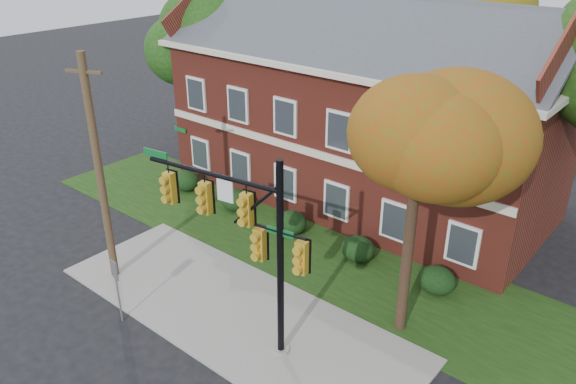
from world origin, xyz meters
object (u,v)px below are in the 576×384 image
Objects in this scene: hedge_center at (292,222)px; utility_pole at (99,172)px; tree_left_rear at (202,41)px; hedge_left at (235,200)px; traffic_signal at (246,230)px; tree_near_right at (424,148)px; hedge_far_left at (187,181)px; hedge_far_right at (437,280)px; hedge_right at (358,249)px; apartment_building at (362,99)px; tree_far_rear at (469,0)px; sign_post at (116,281)px.

hedge_center is 0.16× the size of utility_pole.
utility_pole is at bearing -59.63° from tree_left_rear.
hedge_left is 0.16× the size of tree_left_rear.
tree_near_right is at bearing 34.69° from traffic_signal.
tree_near_right is (14.22, -2.83, 6.14)m from hedge_far_left.
tree_left_rear is (-9.73, 4.14, 6.16)m from hedge_center.
utility_pole is (0.32, -7.03, 3.91)m from hedge_left.
hedge_right is at bearing 180.00° from hedge_far_right.
apartment_building is 8.84m from tree_far_rear.
tree_left_rear is at bearing 157.64° from tree_near_right.
hedge_center is 0.21× the size of traffic_signal.
hedge_left is 1.00× the size of hedge_right.
tree_left_rear is at bearing 162.63° from hedge_right.
tree_far_rear is (11.07, 8.96, 2.16)m from tree_left_rear.
tree_near_right is at bearing -1.71° from utility_pole.
tree_far_rear is (4.84, 13.09, 8.32)m from hedge_left.
tree_far_rear is 22.87m from sign_post.
hedge_center is (7.00, 0.00, 0.00)m from hedge_far_left.
utility_pole reaches higher than sign_post.
traffic_signal is 5.26m from sign_post.
tree_far_rear is at bearing 80.29° from apartment_building.
sign_post reaches higher than hedge_right.
hedge_left is 1.00× the size of hedge_far_right.
hedge_far_left is 8.91m from utility_pole.
utility_pole is 4.06m from sign_post.
tree_left_rear is at bearing -173.46° from apartment_building.
hedge_left is at bearing -123.67° from apartment_building.
tree_near_right reaches higher than hedge_far_left.
hedge_center is at bearing 41.96° from utility_pole.
apartment_building is at bearing 143.11° from hedge_far_right.
hedge_right is at bearing -17.37° from tree_left_rear.
hedge_far_left is 7.90m from tree_left_rear.
hedge_left is at bearing -110.29° from tree_far_rear.
apartment_building reaches higher than hedge_left.
hedge_right is 7.37m from traffic_signal.
hedge_far_left and hedge_center have the same top height.
hedge_far_right is 0.16× the size of tree_left_rear.
tree_left_rear is (-13.23, 4.14, 6.16)m from hedge_right.
hedge_far_left is 1.00× the size of hedge_center.
sign_post is at bearing -144.07° from tree_near_right.
utility_pole is (-6.68, -7.03, 3.91)m from hedge_right.
tree_left_rear is at bearing -141.03° from tree_far_rear.
apartment_building is at bearing 56.33° from hedge_left.
hedge_right is 0.12× the size of tree_far_rear.
hedge_left is (-3.50, -5.25, -4.46)m from apartment_building.
tree_far_rear is 21.09m from utility_pole.
tree_far_rear is 1.72× the size of traffic_signal.
hedge_far_left is at bearing -143.11° from apartment_building.
hedge_far_left is 1.00× the size of hedge_left.
hedge_right is 0.16× the size of tree_near_right.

